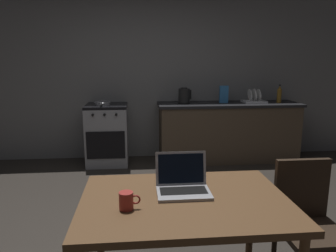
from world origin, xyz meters
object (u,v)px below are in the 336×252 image
at_px(bottle, 279,94).
at_px(coffee_mug, 127,201).
at_px(dining_table, 185,210).
at_px(dish_rack, 254,100).
at_px(cereal_box, 224,94).
at_px(laptop, 183,185).
at_px(electric_kettle, 184,96).
at_px(chair, 307,218).
at_px(stove_oven, 107,134).
at_px(frying_pan, 102,103).

height_order(bottle, coffee_mug, bottle).
distance_m(dining_table, dish_rack, 3.42).
distance_m(cereal_box, dish_rack, 0.48).
bearing_deg(laptop, electric_kettle, 93.85).
distance_m(laptop, cereal_box, 3.16).
distance_m(chair, bottle, 3.08).
height_order(chair, cereal_box, cereal_box).
relative_size(stove_oven, dining_table, 0.74).
relative_size(stove_oven, cereal_box, 3.44).
bearing_deg(electric_kettle, chair, -81.86).
distance_m(dining_table, frying_pan, 3.13).
xyz_separation_m(electric_kettle, dish_rack, (1.09, -0.00, -0.07)).
relative_size(laptop, frying_pan, 0.78).
relative_size(dining_table, chair, 1.36).
bearing_deg(chair, electric_kettle, 107.89).
bearing_deg(coffee_mug, frying_pan, 97.98).
bearing_deg(stove_oven, dish_rack, 0.06).
relative_size(stove_oven, dish_rack, 2.64).
xyz_separation_m(bottle, coffee_mug, (-2.22, -3.11, -0.22)).
height_order(laptop, bottle, bottle).
xyz_separation_m(stove_oven, frying_pan, (-0.05, -0.03, 0.47)).
distance_m(laptop, frying_pan, 3.03).
distance_m(laptop, bottle, 3.48).
height_order(electric_kettle, coffee_mug, electric_kettle).
bearing_deg(stove_oven, cereal_box, 0.73).
relative_size(coffee_mug, cereal_box, 0.45).
xyz_separation_m(electric_kettle, cereal_box, (0.61, 0.02, 0.02)).
bearing_deg(bottle, cereal_box, 175.26).
bearing_deg(electric_kettle, frying_pan, -178.62).
bearing_deg(laptop, cereal_box, 82.82).
relative_size(frying_pan, coffee_mug, 3.52).
bearing_deg(bottle, chair, -110.05).
relative_size(dining_table, bottle, 4.37).
height_order(chair, laptop, laptop).
xyz_separation_m(chair, laptop, (-0.85, -0.05, 0.29)).
bearing_deg(electric_kettle, laptop, -98.33).
bearing_deg(frying_pan, chair, -60.57).
xyz_separation_m(stove_oven, dish_rack, (2.24, 0.00, 0.50)).
bearing_deg(stove_oven, coffee_mug, -83.00).
height_order(laptop, dish_rack, dish_rack).
xyz_separation_m(dining_table, laptop, (0.00, 0.10, 0.12)).
bearing_deg(coffee_mug, electric_kettle, 76.37).
distance_m(coffee_mug, cereal_box, 3.48).
bearing_deg(bottle, coffee_mug, -125.55).
bearing_deg(frying_pan, electric_kettle, 1.38).
bearing_deg(laptop, coffee_mug, -136.05).
xyz_separation_m(dining_table, coffee_mug, (-0.33, -0.11, 0.12)).
xyz_separation_m(coffee_mug, dish_rack, (1.85, 3.16, 0.14)).
distance_m(bottle, frying_pan, 2.67).
bearing_deg(chair, bottle, 79.70).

